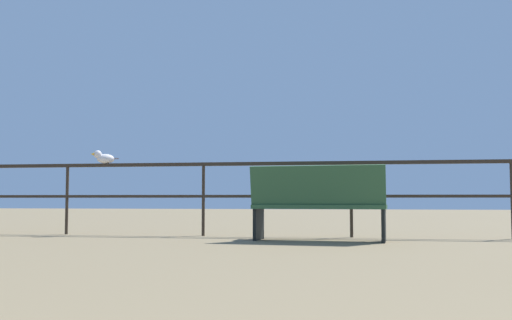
# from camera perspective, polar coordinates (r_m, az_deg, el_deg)

# --- Properties ---
(pier_railing) EXTENTS (20.65, 0.05, 1.03)m
(pier_railing) POSITION_cam_1_polar(r_m,az_deg,el_deg) (7.90, 9.41, -2.04)
(pier_railing) COLOR #31261C
(pier_railing) RESTS_ON ground_plane
(bench_near_left) EXTENTS (1.67, 0.78, 0.92)m
(bench_near_left) POSITION_cam_1_polar(r_m,az_deg,el_deg) (7.08, 6.18, -4.01)
(bench_near_left) COLOR #2E5533
(bench_near_left) RESTS_ON ground_plane
(seagull_on_rail) EXTENTS (0.36, 0.27, 0.19)m
(seagull_on_rail) POSITION_cam_1_polar(r_m,az_deg,el_deg) (8.65, -14.82, 0.22)
(seagull_on_rail) COLOR white
(seagull_on_rail) RESTS_ON pier_railing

